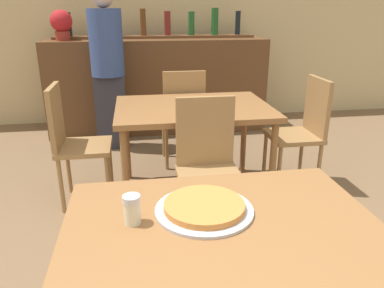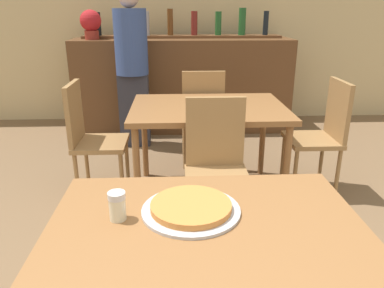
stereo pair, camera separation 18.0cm
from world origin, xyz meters
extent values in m
cube|color=#D1B784|center=(0.00, 3.95, 1.40)|extent=(8.00, 0.05, 2.80)
cube|color=brown|center=(0.00, 0.00, 0.72)|extent=(1.13, 0.80, 0.04)
cylinder|color=brown|center=(-0.50, 0.34, 0.35)|extent=(0.05, 0.05, 0.70)
cylinder|color=brown|center=(0.50, 0.34, 0.35)|extent=(0.05, 0.05, 0.70)
cube|color=brown|center=(0.15, 1.64, 0.73)|extent=(1.18, 0.87, 0.04)
cylinder|color=brown|center=(-0.38, 1.27, 0.35)|extent=(0.05, 0.05, 0.71)
cylinder|color=brown|center=(0.68, 1.27, 0.35)|extent=(0.05, 0.05, 0.71)
cylinder|color=brown|center=(-0.38, 2.02, 0.35)|extent=(0.05, 0.05, 0.71)
cylinder|color=brown|center=(0.68, 2.02, 0.35)|extent=(0.05, 0.05, 0.71)
cube|color=brown|center=(0.00, 3.44, 0.55)|extent=(2.60, 0.56, 1.11)
cube|color=brown|center=(0.00, 3.58, 1.12)|extent=(2.39, 0.24, 0.03)
cylinder|color=black|center=(-1.02, 3.58, 1.27)|extent=(0.09, 0.09, 0.27)
cylinder|color=#5B3314|center=(-0.73, 3.58, 1.29)|extent=(0.07, 0.07, 0.30)
cylinder|color=#9999A3|center=(-0.44, 3.58, 1.28)|extent=(0.08, 0.08, 0.28)
cylinder|color=#5B3314|center=(-0.15, 3.58, 1.29)|extent=(0.07, 0.07, 0.31)
cylinder|color=maroon|center=(0.15, 3.58, 1.28)|extent=(0.08, 0.08, 0.28)
cylinder|color=#1E5123|center=(0.44, 3.58, 1.27)|extent=(0.08, 0.08, 0.27)
cylinder|color=#1E5123|center=(0.73, 3.58, 1.30)|extent=(0.09, 0.09, 0.31)
cylinder|color=black|center=(1.02, 3.58, 1.28)|extent=(0.06, 0.06, 0.28)
cube|color=olive|center=(0.15, 0.96, 0.46)|extent=(0.40, 0.40, 0.04)
cube|color=olive|center=(0.15, 1.14, 0.70)|extent=(0.38, 0.04, 0.46)
cylinder|color=olive|center=(-0.02, 0.79, 0.22)|extent=(0.03, 0.03, 0.44)
cylinder|color=olive|center=(0.32, 0.79, 0.22)|extent=(0.03, 0.03, 0.44)
cylinder|color=olive|center=(-0.02, 1.13, 0.22)|extent=(0.03, 0.03, 0.44)
cylinder|color=olive|center=(0.32, 1.13, 0.22)|extent=(0.03, 0.03, 0.44)
cube|color=olive|center=(0.15, 2.33, 0.46)|extent=(0.40, 0.40, 0.04)
cube|color=olive|center=(0.15, 2.14, 0.70)|extent=(0.38, 0.04, 0.46)
cylinder|color=olive|center=(0.32, 2.50, 0.22)|extent=(0.03, 0.03, 0.44)
cylinder|color=olive|center=(-0.02, 2.50, 0.22)|extent=(0.03, 0.03, 0.44)
cylinder|color=olive|center=(0.32, 2.16, 0.22)|extent=(0.03, 0.03, 0.44)
cylinder|color=olive|center=(-0.02, 2.16, 0.22)|extent=(0.03, 0.03, 0.44)
cube|color=olive|center=(-0.69, 1.64, 0.46)|extent=(0.40, 0.40, 0.04)
cube|color=olive|center=(-0.87, 1.64, 0.70)|extent=(0.04, 0.38, 0.46)
cylinder|color=olive|center=(-0.52, 1.47, 0.22)|extent=(0.03, 0.03, 0.44)
cylinder|color=olive|center=(-0.52, 1.81, 0.22)|extent=(0.03, 0.03, 0.44)
cylinder|color=olive|center=(-0.86, 1.47, 0.22)|extent=(0.03, 0.03, 0.44)
cylinder|color=olive|center=(-0.86, 1.81, 0.22)|extent=(0.03, 0.03, 0.44)
cube|color=olive|center=(0.99, 1.64, 0.46)|extent=(0.40, 0.40, 0.04)
cube|color=olive|center=(1.17, 1.64, 0.70)|extent=(0.04, 0.38, 0.46)
cylinder|color=olive|center=(0.82, 1.81, 0.22)|extent=(0.03, 0.03, 0.44)
cylinder|color=olive|center=(0.82, 1.47, 0.22)|extent=(0.03, 0.03, 0.44)
cylinder|color=olive|center=(1.16, 1.81, 0.22)|extent=(0.03, 0.03, 0.44)
cylinder|color=olive|center=(1.16, 1.47, 0.22)|extent=(0.03, 0.03, 0.44)
cylinder|color=#B7B7BC|center=(-0.05, 0.09, 0.75)|extent=(0.37, 0.37, 0.01)
cylinder|color=#CC7A38|center=(-0.05, 0.09, 0.76)|extent=(0.30, 0.30, 0.02)
cylinder|color=beige|center=(-0.32, 0.05, 0.78)|extent=(0.06, 0.06, 0.08)
cylinder|color=silver|center=(-0.32, 0.05, 0.84)|extent=(0.06, 0.06, 0.02)
cube|color=#2D2D38|center=(-0.55, 2.86, 0.40)|extent=(0.32, 0.18, 0.79)
cylinder|color=#33477F|center=(-0.55, 2.86, 1.12)|extent=(0.34, 0.34, 0.66)
cylinder|color=maroon|center=(-1.05, 3.39, 1.16)|extent=(0.16, 0.16, 0.10)
sphere|color=red|center=(-1.05, 3.39, 1.32)|extent=(0.24, 0.24, 0.24)
camera|label=1|loc=(-0.28, -1.12, 1.46)|focal=35.00mm
camera|label=2|loc=(-0.11, -1.14, 1.46)|focal=35.00mm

